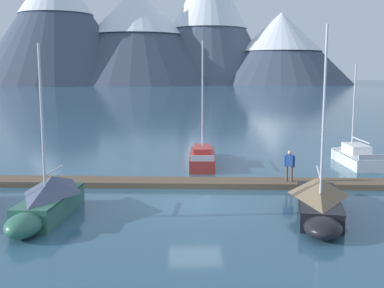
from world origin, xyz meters
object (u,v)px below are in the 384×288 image
Objects in this scene: sailboat_mid_dock_port at (202,156)px; person_on_dock at (289,164)px; sailboat_mid_dock_starboard at (319,199)px; sailboat_far_berth at (354,156)px; sailboat_second_berth at (47,200)px.

person_on_dock is (4.38, -6.85, 0.74)m from sailboat_mid_dock_port.
sailboat_mid_dock_starboard is 5.32m from person_on_dock.
sailboat_mid_dock_starboard is 1.21× the size of sailboat_far_berth.
person_on_dock is at bearing 24.75° from sailboat_second_berth.
sailboat_second_berth is 12.72m from person_on_dock.
sailboat_far_berth is at bearing 63.59° from sailboat_mid_dock_starboard.
sailboat_mid_dock_port is 10.30m from sailboat_far_berth.
sailboat_second_berth is at bearing -146.00° from sailboat_far_berth.
sailboat_second_berth is 0.88× the size of sailboat_mid_dock_port.
person_on_dock is at bearing -57.42° from sailboat_mid_dock_port.
sailboat_mid_dock_port reaches higher than sailboat_second_berth.
sailboat_mid_dock_port is at bearing 177.82° from sailboat_far_berth.
sailboat_mid_dock_port is (7.17, 12.17, -0.27)m from sailboat_second_berth.
sailboat_second_berth is 1.10× the size of sailboat_far_berth.
sailboat_second_berth is 21.07m from sailboat_far_berth.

